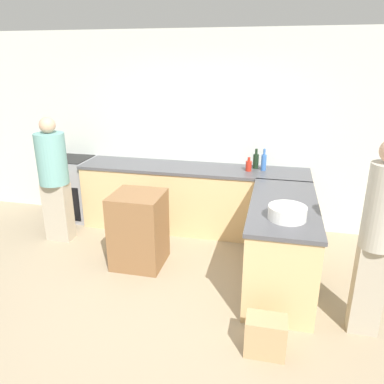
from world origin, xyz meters
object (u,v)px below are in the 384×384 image
mixing_bowl (287,213)px  water_bottle_blue (264,162)px  person_at_peninsula (378,233)px  paper_bag (266,336)px  hot_sauce_bottle (249,166)px  person_by_range (54,176)px  wine_bottle_dark (256,161)px  range_oven (72,188)px  island_table (139,229)px

mixing_bowl → water_bottle_blue: size_ratio=1.22×
person_at_peninsula → paper_bag: (-0.84, -0.47, -0.81)m
hot_sauce_bottle → person_by_range: (-2.44, -0.71, -0.11)m
person_at_peninsula → paper_bag: bearing=-150.5°
mixing_bowl → hot_sauce_bottle: 1.58m
water_bottle_blue → wine_bottle_dark: (-0.11, 0.08, -0.01)m
wine_bottle_dark → person_by_range: person_by_range is taller
range_oven → person_by_range: (0.22, -0.74, 0.42)m
paper_bag → island_table: bearing=143.1°
wine_bottle_dark → paper_bag: 2.54m
mixing_bowl → hot_sauce_bottle: bearing=107.8°
person_at_peninsula → mixing_bowl: bearing=161.1°
water_bottle_blue → person_by_range: bearing=-163.5°
range_oven → hot_sauce_bottle: (2.66, -0.03, 0.53)m
island_table → mixing_bowl: 1.78m
range_oven → hot_sauce_bottle: size_ratio=5.07×
person_at_peninsula → person_by_range: bearing=164.0°
island_table → person_at_peninsula: person_at_peninsula is taller
water_bottle_blue → person_by_range: (-2.63, -0.78, -0.15)m
range_oven → water_bottle_blue: bearing=0.9°
range_oven → mixing_bowl: bearing=-26.0°
wine_bottle_dark → range_oven: bearing=-177.5°
mixing_bowl → person_at_peninsula: person_at_peninsula is taller
water_bottle_blue → range_oven: bearing=-179.1°
paper_bag → mixing_bowl: bearing=81.1°
range_oven → person_by_range: 0.88m
hot_sauce_bottle → person_at_peninsula: 2.13m
hot_sauce_bottle → mixing_bowl: bearing=-72.2°
mixing_bowl → wine_bottle_dark: bearing=103.7°
wine_bottle_dark → person_at_peninsula: size_ratio=0.15×
water_bottle_blue → hot_sauce_bottle: bearing=-158.9°
island_table → person_by_range: 1.41m
range_oven → person_by_range: person_by_range is taller
wine_bottle_dark → person_at_peninsula: person_at_peninsula is taller
island_table → mixing_bowl: (1.64, -0.42, 0.54)m
range_oven → person_by_range: size_ratio=0.57×
wine_bottle_dark → paper_bag: size_ratio=0.80×
island_table → person_by_range: bearing=163.8°
mixing_bowl → wine_bottle_dark: wine_bottle_dark is taller
water_bottle_blue → person_at_peninsula: (1.02, -1.83, -0.06)m
mixing_bowl → wine_bottle_dark: (-0.40, 1.65, 0.04)m
mixing_bowl → paper_bag: bearing=-98.9°
person_at_peninsula → wine_bottle_dark: bearing=120.7°
hot_sauce_bottle → range_oven: bearing=179.4°
mixing_bowl → person_at_peninsula: (0.73, -0.25, -0.01)m
person_by_range → paper_bag: bearing=-28.4°
island_table → hot_sauce_bottle: size_ratio=4.79×
mixing_bowl → island_table: bearing=165.5°
island_table → paper_bag: bearing=-36.9°
wine_bottle_dark → person_by_range: 2.67m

